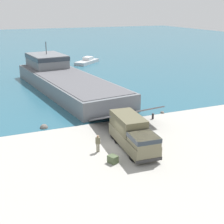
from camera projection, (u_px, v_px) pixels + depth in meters
ground_plane at (117, 147)px, 32.08m from camera, size 240.00×240.00×0.00m
water_surface at (14, 45)px, 117.19m from camera, size 240.00×180.00×0.01m
landing_craft at (64, 79)px, 54.30m from camera, size 12.55×37.14×7.35m
military_truck at (133, 133)px, 31.32m from camera, size 2.96×7.86×3.15m
soldier_on_ramp at (98, 142)px, 30.68m from camera, size 0.47×0.29×1.78m
moored_boat_a at (87, 61)px, 79.14m from camera, size 7.77×7.39×1.61m
mooring_bollard at (153, 116)px, 40.00m from camera, size 0.32×0.32×0.77m
cargo_crate at (113, 159)px, 28.72m from camera, size 0.97×1.05×0.71m
shoreline_rock_a at (44, 128)px, 37.08m from camera, size 0.96×0.96×0.96m
shoreline_rock_b at (162, 113)px, 42.27m from camera, size 0.54×0.54×0.54m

